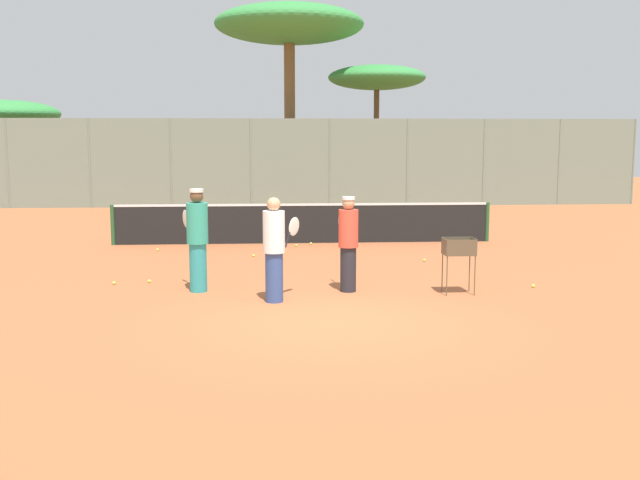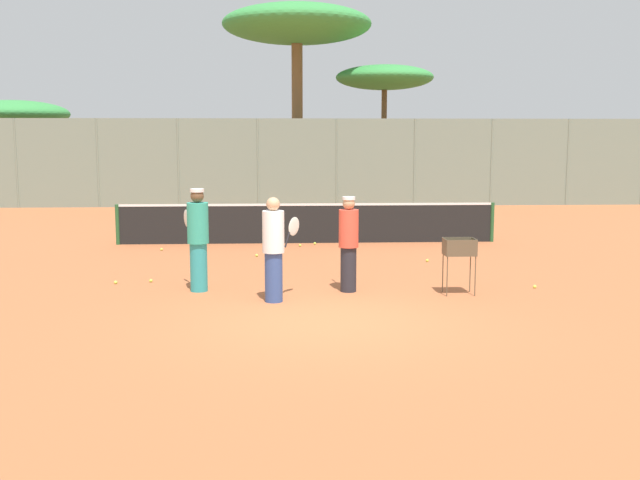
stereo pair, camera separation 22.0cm
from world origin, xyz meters
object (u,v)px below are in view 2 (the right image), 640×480
(tennis_net, at_px, (307,222))
(player_red_cap, at_px, (198,238))
(player_yellow_shirt, at_px, (348,243))
(ball_cart, at_px, (459,251))
(player_white_outfit, at_px, (274,248))
(parked_car, at_px, (132,184))

(tennis_net, relative_size, player_red_cap, 5.35)
(player_yellow_shirt, height_order, ball_cart, player_yellow_shirt)
(tennis_net, height_order, player_white_outfit, player_white_outfit)
(player_yellow_shirt, relative_size, parked_car, 0.42)
(ball_cart, bearing_deg, player_yellow_shirt, 170.02)
(tennis_net, distance_m, parked_car, 16.81)
(player_white_outfit, bearing_deg, player_red_cap, 96.13)
(ball_cart, distance_m, parked_car, 23.95)
(player_red_cap, bearing_deg, tennis_net, -47.68)
(player_yellow_shirt, bearing_deg, player_white_outfit, 109.98)
(player_white_outfit, bearing_deg, parked_car, 57.71)
(ball_cart, bearing_deg, parked_car, 114.76)
(player_yellow_shirt, bearing_deg, parked_car, 10.54)
(player_red_cap, relative_size, player_yellow_shirt, 1.08)
(player_yellow_shirt, relative_size, ball_cart, 1.72)
(tennis_net, xyz_separation_m, player_yellow_shirt, (0.52, -6.37, 0.36))
(tennis_net, xyz_separation_m, ball_cart, (2.51, -6.72, 0.23))
(player_white_outfit, xyz_separation_m, parked_car, (-6.68, 22.19, -0.27))
(tennis_net, xyz_separation_m, player_red_cap, (-2.25, -6.18, 0.43))
(player_red_cap, bearing_deg, player_yellow_shirt, -121.51)
(player_white_outfit, relative_size, player_yellow_shirt, 1.03)
(player_red_cap, bearing_deg, parked_car, -13.72)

